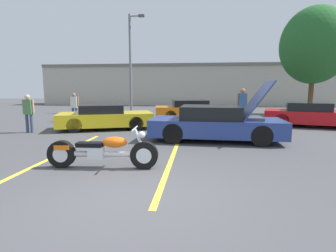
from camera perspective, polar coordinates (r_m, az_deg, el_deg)
The scene contains 14 objects.
ground_plane at distance 4.70m, azimuth -6.95°, elevation -14.98°, with size 80.00×80.00×0.00m, color #474749.
parking_stripe_foreground at distance 7.90m, azimuth -23.11°, elevation -5.92°, with size 0.12×5.90×0.01m, color yellow.
parking_stripe_middle at distance 6.92m, azimuth 0.79°, elevation -7.20°, with size 0.12×5.90×0.01m, color yellow.
far_building at distance 29.50m, azimuth 4.61°, elevation 9.16°, with size 32.00×4.20×4.40m.
light_pole at distance 20.42m, azimuth -7.97°, elevation 14.19°, with size 1.21×0.28×7.23m.
tree_background at distance 20.38m, azimuth 29.27°, elevation 15.04°, with size 4.34×4.34×7.13m.
motorcycle at distance 6.27m, azimuth -14.06°, elevation -5.40°, with size 2.59×0.70×0.96m.
show_car_hood_open at distance 9.43m, azimuth 10.42°, elevation 0.54°, with size 4.66×2.04×2.09m.
parked_car_mid_row at distance 15.43m, azimuth 5.32°, elevation 3.44°, with size 4.60×2.54×1.17m.
parked_car_right_row at distance 14.44m, azimuth 28.63°, elevation 2.12°, with size 4.54×2.83×1.16m.
parked_car_left_row at distance 12.23m, azimuth -13.51°, elevation 1.88°, with size 4.50×3.08×1.11m.
spectator_near_motorcycle at distance 12.34m, azimuth -28.11°, elevation 3.03°, with size 0.52×0.21×1.59m.
spectator_by_show_car at distance 13.52m, azimuth 15.88°, elevation 4.79°, with size 0.52×0.24×1.84m.
spectator_midground at distance 15.44m, azimuth -19.72°, elevation 4.38°, with size 0.52×0.21×1.59m.
Camera 1 is at (1.03, -4.19, 1.85)m, focal length 28.00 mm.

